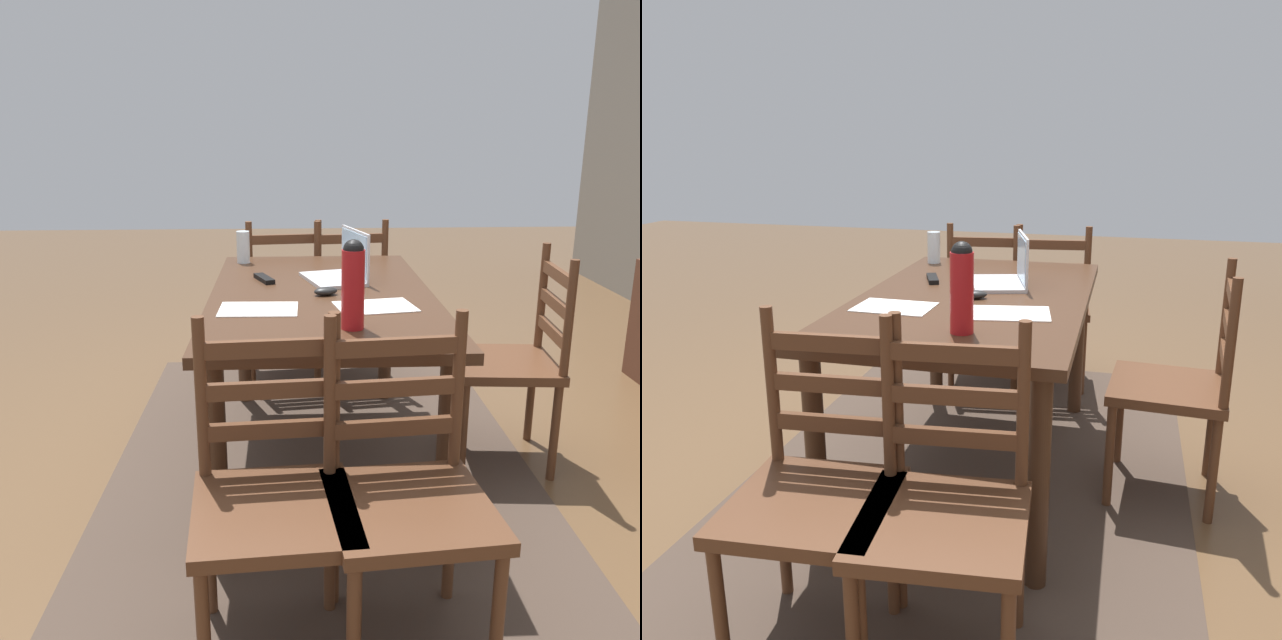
% 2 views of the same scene
% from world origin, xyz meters
% --- Properties ---
extents(ground_plane, '(14.00, 14.00, 0.00)m').
position_xyz_m(ground_plane, '(0.00, 0.00, 0.00)').
color(ground_plane, brown).
extents(area_rug, '(2.69, 1.82, 0.01)m').
position_xyz_m(area_rug, '(0.00, 0.00, 0.00)').
color(area_rug, '#47382D').
rests_on(area_rug, ground).
extents(dining_table, '(1.61, 0.92, 0.78)m').
position_xyz_m(dining_table, '(0.00, 0.00, 0.68)').
color(dining_table, '#422819').
rests_on(dining_table, ground).
extents(chair_far_head, '(0.47, 0.47, 0.95)m').
position_xyz_m(chair_far_head, '(0.00, 0.83, 0.46)').
color(chair_far_head, '#56331E').
rests_on(chair_far_head, ground).
extents(chair_right_near, '(0.47, 0.47, 0.95)m').
position_xyz_m(chair_right_near, '(1.09, -0.19, 0.46)').
color(chair_right_near, '#56331E').
rests_on(chair_right_near, ground).
extents(chair_left_far, '(0.49, 0.49, 0.95)m').
position_xyz_m(chair_left_far, '(-1.09, 0.19, 0.46)').
color(chair_left_far, '#56331E').
rests_on(chair_left_far, ground).
extents(chair_left_near, '(0.49, 0.49, 0.95)m').
position_xyz_m(chair_left_near, '(-1.09, -0.18, 0.46)').
color(chair_left_near, '#56331E').
rests_on(chair_left_near, ground).
extents(chair_right_far, '(0.48, 0.48, 0.95)m').
position_xyz_m(chair_right_far, '(1.09, 0.18, 0.46)').
color(chair_right_far, '#56331E').
rests_on(chair_right_far, ground).
extents(laptop, '(0.37, 0.30, 0.23)m').
position_xyz_m(laptop, '(-0.23, 0.10, 0.84)').
color(laptop, silver).
rests_on(laptop, dining_table).
extents(water_bottle, '(0.08, 0.08, 0.31)m').
position_xyz_m(water_bottle, '(0.52, 0.08, 0.94)').
color(water_bottle, red).
rests_on(water_bottle, dining_table).
extents(drinking_glass, '(0.07, 0.07, 0.16)m').
position_xyz_m(drinking_glass, '(-0.65, -0.36, 0.86)').
color(drinking_glass, silver).
rests_on(drinking_glass, dining_table).
extents(computer_mouse, '(0.09, 0.11, 0.03)m').
position_xyz_m(computer_mouse, '(0.05, 0.01, 0.80)').
color(computer_mouse, black).
rests_on(computer_mouse, dining_table).
extents(tv_remote, '(0.17, 0.10, 0.02)m').
position_xyz_m(tv_remote, '(-0.23, -0.25, 0.79)').
color(tv_remote, black).
rests_on(tv_remote, dining_table).
extents(paper_stack_left, '(0.22, 0.30, 0.00)m').
position_xyz_m(paper_stack_left, '(0.26, -0.25, 0.78)').
color(paper_stack_left, white).
rests_on(paper_stack_left, dining_table).
extents(paper_stack_right, '(0.26, 0.33, 0.00)m').
position_xyz_m(paper_stack_right, '(0.24, 0.19, 0.78)').
color(paper_stack_right, white).
rests_on(paper_stack_right, dining_table).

